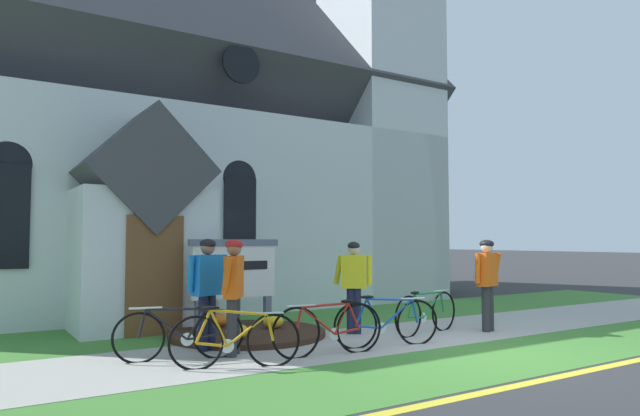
{
  "coord_description": "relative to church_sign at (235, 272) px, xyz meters",
  "views": [
    {
      "loc": [
        -6.61,
        -5.65,
        1.66
      ],
      "look_at": [
        -0.31,
        4.21,
        2.33
      ],
      "focal_mm": 31.71,
      "sensor_mm": 36.0,
      "label": 1
    }
  ],
  "objects": [
    {
      "name": "ground",
      "position": [
        2.36,
        0.1,
        -1.09
      ],
      "size": [
        140.0,
        140.0,
        0.0
      ],
      "primitive_type": "plane",
      "color": "#333335"
    },
    {
      "name": "sidewalk_slab",
      "position": [
        0.99,
        -1.96,
        -1.08
      ],
      "size": [
        32.0,
        2.37,
        0.01
      ],
      "primitive_type": "cube",
      "color": "#A8A59E",
      "rests_on": "ground"
    },
    {
      "name": "grass_verge",
      "position": [
        0.99,
        -4.12,
        -1.08
      ],
      "size": [
        32.0,
        1.95,
        0.01
      ],
      "primitive_type": "cube",
      "color": "#427F33",
      "rests_on": "ground"
    },
    {
      "name": "church_lawn",
      "position": [
        0.99,
        0.61,
        -1.08
      ],
      "size": [
        24.0,
        2.77,
        0.01
      ],
      "primitive_type": "cube",
      "color": "#427F33",
      "rests_on": "ground"
    },
    {
      "name": "curb_paint_stripe",
      "position": [
        0.99,
        -5.24,
        -1.08
      ],
      "size": [
        28.0,
        0.16,
        0.01
      ],
      "primitive_type": "cube",
      "color": "yellow",
      "rests_on": "ground"
    },
    {
      "name": "church_building",
      "position": [
        1.32,
        6.91,
        3.43
      ],
      "size": [
        13.49,
        12.28,
        13.22
      ],
      "color": "silver",
      "rests_on": "ground"
    },
    {
      "name": "church_sign",
      "position": [
        0.0,
        0.0,
        0.0
      ],
      "size": [
        1.77,
        0.2,
        1.68
      ],
      "color": "slate",
      "rests_on": "ground"
    },
    {
      "name": "flower_bed",
      "position": [
        -0.01,
        -0.56,
        -1.02
      ],
      "size": [
        2.7,
        2.7,
        0.34
      ],
      "color": "#382319",
      "rests_on": "ground"
    },
    {
      "name": "bicycle_black",
      "position": [
        1.44,
        -2.59,
        -0.71
      ],
      "size": [
        1.76,
        0.45,
        0.83
      ],
      "color": "black",
      "rests_on": "ground"
    },
    {
      "name": "bicycle_red",
      "position": [
        2.8,
        -2.04,
        -0.71
      ],
      "size": [
        1.78,
        0.4,
        0.79
      ],
      "color": "black",
      "rests_on": "ground"
    },
    {
      "name": "bicycle_orange",
      "position": [
        -1.63,
        -1.84,
        -0.72
      ],
      "size": [
        1.73,
        0.52,
        0.77
      ],
      "color": "black",
      "rests_on": "ground"
    },
    {
      "name": "bicycle_white",
      "position": [
        -1.19,
        -2.68,
        -0.72
      ],
      "size": [
        1.61,
        0.66,
        0.83
      ],
      "color": "black",
      "rests_on": "ground"
    },
    {
      "name": "bicycle_green",
      "position": [
        0.29,
        -2.67,
        -0.7
      ],
      "size": [
        1.75,
        0.27,
        0.81
      ],
      "color": "black",
      "rests_on": "ground"
    },
    {
      "name": "cyclist_in_orange_jersey",
      "position": [
        3.91,
        -2.46,
        -0.11
      ],
      "size": [
        0.66,
        0.31,
        1.67
      ],
      "color": "#2D2D33",
      "rests_on": "ground"
    },
    {
      "name": "cyclist_in_blue_jersey",
      "position": [
        1.7,
        -1.36,
        -0.13
      ],
      "size": [
        0.48,
        0.57,
        1.64
      ],
      "color": "#191E38",
      "rests_on": "ground"
    },
    {
      "name": "cyclist_in_red_jersey",
      "position": [
        -1.07,
        -1.41,
        -0.1
      ],
      "size": [
        0.65,
        0.35,
        1.68
      ],
      "color": "#191E38",
      "rests_on": "ground"
    },
    {
      "name": "cyclist_in_white_jersey",
      "position": [
        -0.88,
        -1.95,
        -0.11
      ],
      "size": [
        0.49,
        0.6,
        1.67
      ],
      "color": "#2D2D33",
      "rests_on": "ground"
    },
    {
      "name": "roadside_conifer",
      "position": [
        8.37,
        6.01,
        4.11
      ],
      "size": [
        3.71,
        3.71,
        8.39
      ],
      "color": "#3D2D1E",
      "rests_on": "ground"
    },
    {
      "name": "distant_hill",
      "position": [
        11.53,
        64.34,
        -1.09
      ],
      "size": [
        75.04,
        49.98,
        25.5
      ],
      "primitive_type": "ellipsoid",
      "color": "#847A5B",
      "rests_on": "ground"
    }
  ]
}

